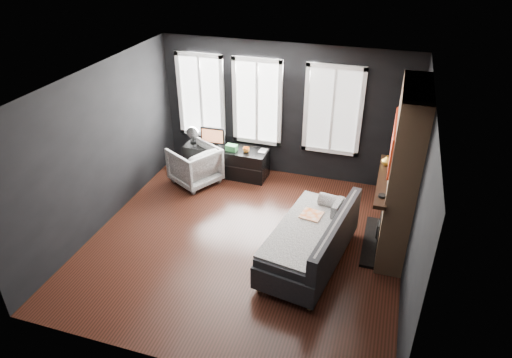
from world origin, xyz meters
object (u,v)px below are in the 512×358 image
(armchair, at_px, (195,163))
(media_console, at_px, (226,160))
(book, at_px, (259,146))
(monitor, at_px, (213,136))
(sofa, at_px, (310,237))
(mug, at_px, (246,149))
(mantel_vase, at_px, (387,160))

(armchair, height_order, media_console, armchair)
(media_console, bearing_deg, book, 7.00)
(monitor, bearing_deg, sofa, -44.37)
(media_console, relative_size, mug, 13.10)
(armchair, height_order, mantel_vase, mantel_vase)
(mug, bearing_deg, monitor, 173.96)
(media_console, height_order, mug, mug)
(mug, bearing_deg, book, 32.35)
(media_console, bearing_deg, armchair, -129.70)
(media_console, bearing_deg, monitor, -178.24)
(media_console, relative_size, monitor, 3.36)
(sofa, height_order, media_console, sofa)
(mug, relative_size, book, 0.64)
(sofa, relative_size, monitor, 4.08)
(media_console, relative_size, book, 8.45)
(sofa, relative_size, mantel_vase, 12.16)
(media_console, bearing_deg, mug, -8.30)
(media_console, xyz_separation_m, mug, (0.46, -0.08, 0.36))
(media_console, xyz_separation_m, mantel_vase, (3.15, -1.05, 1.02))
(armchair, xyz_separation_m, mantel_vase, (3.62, -0.52, 0.89))
(armchair, xyz_separation_m, mug, (0.93, 0.46, 0.23))
(armchair, distance_m, mug, 1.06)
(book, relative_size, mantel_vase, 1.19)
(media_console, height_order, monitor, monitor)
(mug, bearing_deg, armchair, -153.88)
(sofa, xyz_separation_m, media_console, (-2.20, 2.26, -0.15))
(armchair, distance_m, book, 1.33)
(mug, xyz_separation_m, book, (0.23, 0.15, 0.04))
(monitor, relative_size, mantel_vase, 2.98)
(book, bearing_deg, media_console, -174.49)
(monitor, distance_m, mug, 0.76)
(media_console, xyz_separation_m, book, (0.69, 0.07, 0.40))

